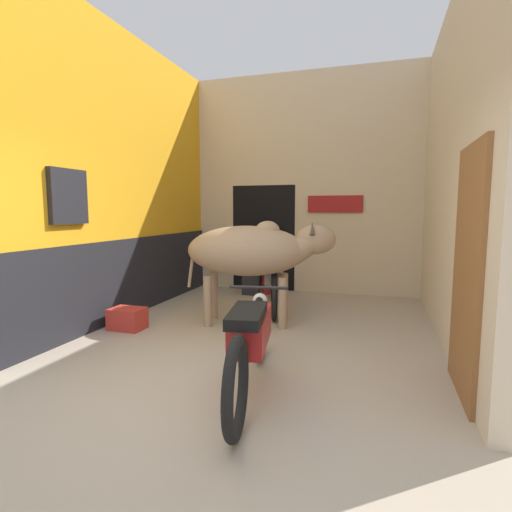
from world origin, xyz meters
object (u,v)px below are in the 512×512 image
(shopkeeper_seated, at_px, (253,261))
(cow, at_px, (254,251))
(motorcycle_near, at_px, (251,338))
(motorcycle_far, at_px, (274,279))
(crate, at_px, (127,319))
(plastic_stool, at_px, (267,282))

(shopkeeper_seated, bearing_deg, cow, -71.91)
(motorcycle_near, relative_size, motorcycle_far, 1.03)
(shopkeeper_seated, height_order, crate, shopkeeper_seated)
(motorcycle_near, height_order, motorcycle_far, motorcycle_far)
(plastic_stool, bearing_deg, crate, -113.19)
(crate, bearing_deg, shopkeeper_seated, 71.12)
(shopkeeper_seated, bearing_deg, motorcycle_far, -56.39)
(plastic_stool, relative_size, crate, 0.95)
(motorcycle_far, bearing_deg, plastic_stool, 110.72)
(plastic_stool, bearing_deg, shopkeeper_seated, -164.83)
(motorcycle_far, distance_m, shopkeeper_seated, 1.20)
(cow, bearing_deg, shopkeeper_seated, 108.09)
(motorcycle_far, relative_size, crate, 4.72)
(motorcycle_near, bearing_deg, cow, 106.79)
(motorcycle_near, distance_m, motorcycle_far, 2.93)
(motorcycle_near, height_order, shopkeeper_seated, shopkeeper_seated)
(motorcycle_near, bearing_deg, shopkeeper_seated, 107.43)
(shopkeeper_seated, bearing_deg, crate, -108.88)
(motorcycle_near, xyz_separation_m, shopkeeper_seated, (-1.21, 3.87, 0.15))
(motorcycle_far, height_order, shopkeeper_seated, shopkeeper_seated)
(cow, relative_size, plastic_stool, 4.96)
(crate, bearing_deg, motorcycle_far, 46.49)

